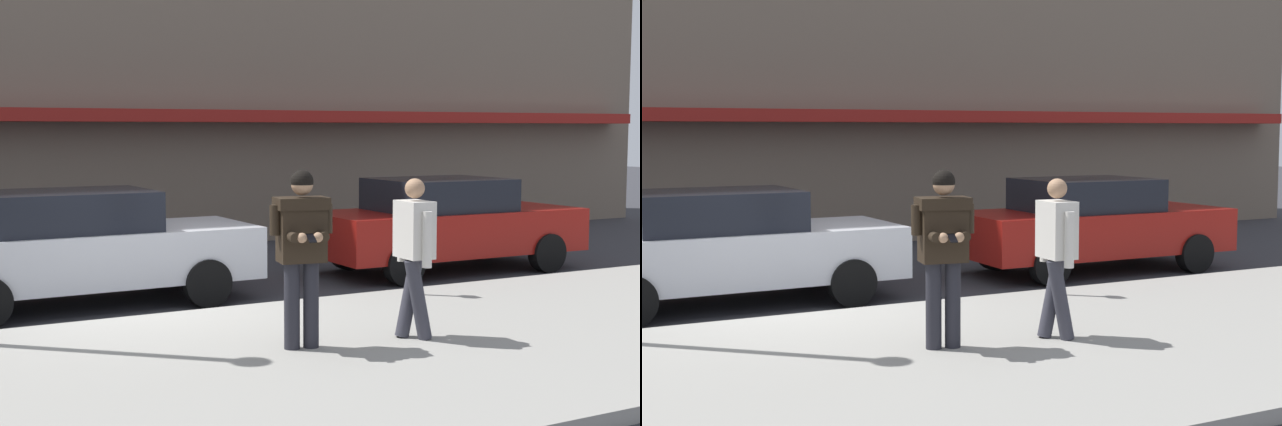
{
  "view_description": "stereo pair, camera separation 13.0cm",
  "coord_description": "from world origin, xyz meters",
  "views": [
    {
      "loc": [
        -3.25,
        -10.41,
        2.35
      ],
      "look_at": [
        1.03,
        -2.41,
        1.49
      ],
      "focal_mm": 50.0,
      "sensor_mm": 36.0,
      "label": 1
    },
    {
      "loc": [
        -3.14,
        -10.47,
        2.35
      ],
      "look_at": [
        1.03,
        -2.41,
        1.49
      ],
      "focal_mm": 50.0,
      "sensor_mm": 36.0,
      "label": 2
    }
  ],
  "objects": [
    {
      "name": "sidewalk",
      "position": [
        1.0,
        -2.85,
        0.07
      ],
      "size": [
        32.0,
        5.3,
        0.14
      ],
      "primitive_type": "cube",
      "color": "#99968E",
      "rests_on": "ground"
    },
    {
      "name": "pedestrian_in_light_coat",
      "position": [
        1.99,
        -2.71,
        1.11
      ],
      "size": [
        0.34,
        0.6,
        1.7
      ],
      "color": "#33333D",
      "rests_on": "sidewalk"
    },
    {
      "name": "parked_sedan_far",
      "position": [
        5.45,
        1.48,
        0.79
      ],
      "size": [
        4.52,
        1.97,
        1.54
      ],
      "color": "maroon",
      "rests_on": "ground"
    },
    {
      "name": "ground_plane",
      "position": [
        0.0,
        0.0,
        0.0
      ],
      "size": [
        80.0,
        80.0,
        0.0
      ],
      "primitive_type": "plane",
      "color": "#333338"
    },
    {
      "name": "curb_paint_line",
      "position": [
        1.0,
        0.05,
        0.0
      ],
      "size": [
        28.0,
        0.12,
        0.01
      ],
      "primitive_type": "cube",
      "color": "silver",
      "rests_on": "ground"
    },
    {
      "name": "parked_sedan_mid",
      "position": [
        -0.53,
        1.39,
        0.79
      ],
      "size": [
        4.52,
        1.97,
        1.54
      ],
      "color": "silver",
      "rests_on": "ground"
    },
    {
      "name": "man_texting_on_phone",
      "position": [
        0.75,
        -2.54,
        1.25
      ],
      "size": [
        0.64,
        0.63,
        1.81
      ],
      "color": "#23232B",
      "rests_on": "sidewalk"
    },
    {
      "name": "parking_meter",
      "position": [
        3.37,
        -0.6,
        0.97
      ],
      "size": [
        0.12,
        0.18,
        1.27
      ],
      "color": "#4C4C51",
      "rests_on": "sidewalk"
    }
  ]
}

